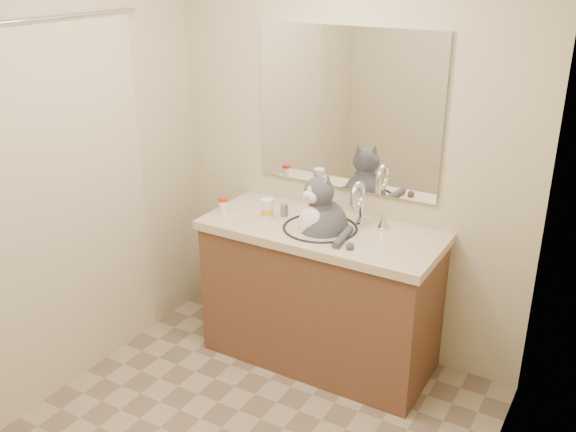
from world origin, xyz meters
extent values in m
cube|color=#C3B68F|center=(0.00, 1.25, 1.20)|extent=(2.20, 0.01, 2.40)
cube|color=#C3B68F|center=(-1.10, 0.00, 1.20)|extent=(0.01, 2.50, 2.40)
cube|color=#C3B68F|center=(1.10, 0.00, 1.20)|extent=(0.01, 2.50, 2.40)
cube|color=brown|center=(0.00, 0.96, 0.40)|extent=(1.30, 0.55, 0.80)
cube|color=beige|center=(0.00, 0.96, 0.83)|extent=(1.34, 0.59, 0.05)
torus|color=black|center=(0.00, 0.94, 0.85)|extent=(0.42, 0.42, 0.02)
ellipsoid|color=white|center=(0.00, 0.94, 0.78)|extent=(0.40, 0.40, 0.15)
cylinder|color=silver|center=(0.17, 1.11, 0.95)|extent=(0.03, 0.03, 0.18)
torus|color=silver|center=(0.17, 1.05, 1.04)|extent=(0.03, 0.16, 0.16)
cone|color=silver|center=(0.30, 1.11, 0.90)|extent=(0.06, 0.06, 0.08)
cube|color=white|center=(0.00, 1.24, 1.45)|extent=(1.10, 0.02, 0.90)
cube|color=beige|center=(-1.05, 0.10, 1.00)|extent=(0.01, 1.20, 1.90)
cylinder|color=silver|center=(-1.05, 0.10, 1.97)|extent=(0.02, 1.30, 0.02)
ellipsoid|color=#444449|center=(0.02, 0.95, 0.83)|extent=(0.35, 0.37, 0.37)
ellipsoid|color=white|center=(-0.01, 0.86, 0.89)|extent=(0.17, 0.12, 0.23)
ellipsoid|color=#444449|center=(0.00, 0.91, 1.08)|extent=(0.20, 0.19, 0.16)
ellipsoid|color=white|center=(-0.02, 0.85, 1.06)|extent=(0.10, 0.07, 0.07)
sphere|color=#D88C8C|center=(-0.02, 0.83, 1.07)|extent=(0.02, 0.02, 0.02)
cone|color=#444449|center=(-0.04, 0.94, 1.15)|extent=(0.08, 0.07, 0.08)
cone|color=#444449|center=(0.05, 0.91, 1.15)|extent=(0.08, 0.07, 0.08)
cylinder|color=#444449|center=(0.18, 0.86, 0.87)|extent=(0.07, 0.25, 0.04)
cylinder|color=white|center=(-0.59, 0.86, 0.89)|extent=(0.06, 0.06, 0.07)
cylinder|color=red|center=(-0.59, 0.86, 0.93)|extent=(0.07, 0.07, 0.02)
cylinder|color=white|center=(-0.32, 0.91, 0.90)|extent=(0.08, 0.08, 0.10)
cylinder|color=#F5AA28|center=(-0.32, 0.91, 0.90)|extent=(0.08, 0.08, 0.04)
cylinder|color=white|center=(-0.32, 0.91, 0.96)|extent=(0.08, 0.08, 0.02)
cylinder|color=gray|center=(-0.26, 1.00, 0.89)|extent=(0.05, 0.05, 0.07)
camera|label=1|loc=(1.47, -1.94, 2.25)|focal=40.00mm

